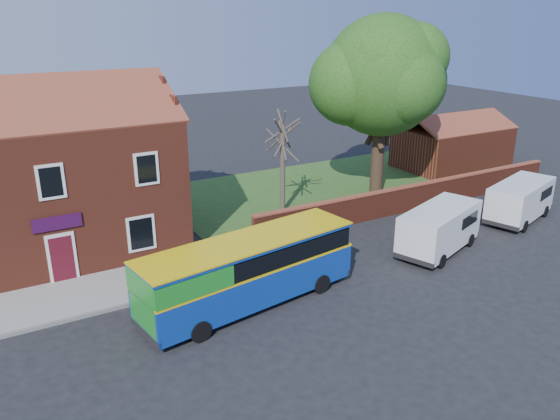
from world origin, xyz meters
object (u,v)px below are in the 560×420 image
large_tree (381,79)px  van_far (520,199)px  bus (243,270)px  van_near (439,227)px

large_tree → van_far: bearing=-62.3°
bus → van_near: 10.73m
van_far → large_tree: bearing=100.2°
van_far → large_tree: 10.68m
van_near → bus: bearing=161.0°
bus → large_tree: 17.34m
van_far → van_near: bearing=169.9°
large_tree → bus: bearing=-147.4°
van_near → van_far: van_near is taller
bus → large_tree: large_tree is taller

